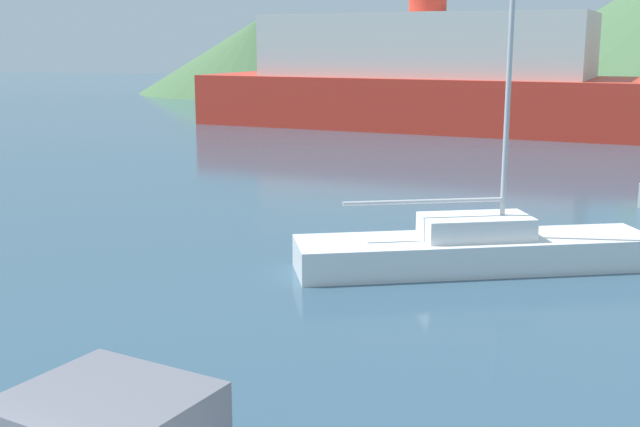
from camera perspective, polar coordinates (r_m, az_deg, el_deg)
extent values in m
cube|color=white|center=(19.23, 10.94, -2.77)|extent=(8.49, 4.99, 0.75)
cube|color=white|center=(19.08, 11.01, -0.92)|extent=(2.84, 2.19, 0.52)
cylinder|color=#BCBCC1|center=(18.84, 13.27, 9.22)|extent=(0.12, 0.12, 7.29)
cylinder|color=#BCBCC1|center=(18.57, 7.41, 0.86)|extent=(3.53, 1.55, 0.10)
cube|color=red|center=(51.11, 7.48, 7.90)|extent=(29.20, 13.87, 3.14)
cube|color=silver|center=(50.98, 7.59, 11.78)|extent=(20.68, 11.07, 3.78)
cylinder|color=red|center=(51.04, 7.68, 14.80)|extent=(2.30, 2.30, 1.60)
cone|color=#476B42|center=(85.93, -4.42, 11.10)|extent=(24.93, 24.93, 7.53)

